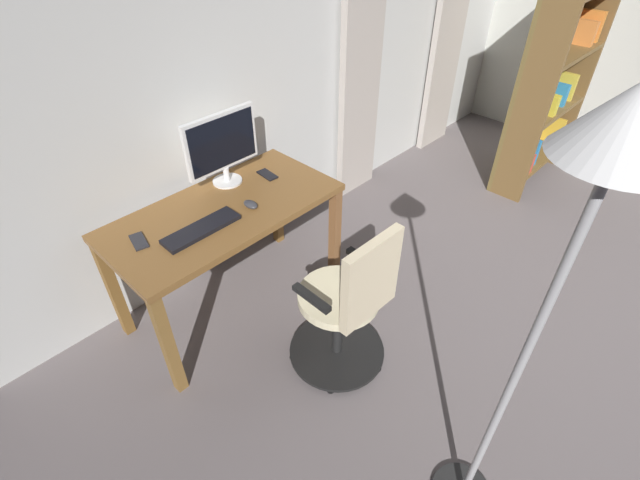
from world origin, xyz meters
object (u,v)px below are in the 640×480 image
object	(u,v)px
office_chair	(347,309)
bookshelf	(551,78)
computer_monitor	(222,145)
computer_keyboard	(201,229)
computer_mouse	(251,204)
floor_lamp	(588,215)
desk	(226,223)
cell_phone_by_monitor	(139,241)
cell_phone_face_up	(267,175)

from	to	relation	value
office_chair	bookshelf	distance (m)	2.81
computer_monitor	office_chair	bearing A→B (deg)	86.71
office_chair	computer_keyboard	world-z (taller)	office_chair
computer_mouse	office_chair	bearing A→B (deg)	91.21
computer_keyboard	bookshelf	xyz separation A→B (m)	(-3.11, 0.55, 0.15)
computer_keyboard	computer_mouse	xyz separation A→B (m)	(-0.32, 0.02, 0.01)
bookshelf	computer_monitor	bearing A→B (deg)	-17.47
computer_mouse	floor_lamp	xyz separation A→B (m)	(0.17, 1.62, 0.82)
computer_monitor	floor_lamp	distance (m)	2.04
computer_mouse	bookshelf	world-z (taller)	bookshelf
computer_monitor	floor_lamp	world-z (taller)	floor_lamp
desk	computer_monitor	xyz separation A→B (m)	(-0.19, -0.21, 0.35)
bookshelf	cell_phone_by_monitor	bearing A→B (deg)	-11.75
desk	floor_lamp	world-z (taller)	floor_lamp
computer_mouse	floor_lamp	distance (m)	1.83
computer_monitor	floor_lamp	bearing A→B (deg)	82.70
desk	bookshelf	world-z (taller)	bookshelf
computer_mouse	cell_phone_face_up	distance (m)	0.36
office_chair	bookshelf	xyz separation A→B (m)	(-2.77, -0.20, 0.47)
computer_keyboard	bookshelf	bearing A→B (deg)	169.99
cell_phone_face_up	floor_lamp	world-z (taller)	floor_lamp
bookshelf	office_chair	bearing A→B (deg)	4.14
cell_phone_by_monitor	bookshelf	size ratio (longest dim) A/B	0.08
office_chair	cell_phone_by_monitor	bearing A→B (deg)	125.71
computer_keyboard	office_chair	bearing A→B (deg)	114.40
floor_lamp	desk	bearing A→B (deg)	-91.92
computer_keyboard	computer_mouse	distance (m)	0.32
computer_mouse	cell_phone_face_up	xyz separation A→B (m)	(-0.30, -0.20, -0.01)
desk	computer_keyboard	xyz separation A→B (m)	(0.21, 0.09, 0.12)
office_chair	cell_phone_by_monitor	world-z (taller)	office_chair
desk	computer_keyboard	size ratio (longest dim) A/B	3.12
computer_monitor	floor_lamp	xyz separation A→B (m)	(0.25, 1.94, 0.59)
office_chair	computer_keyboard	size ratio (longest dim) A/B	2.27
computer_monitor	cell_phone_face_up	world-z (taller)	computer_monitor
cell_phone_face_up	cell_phone_by_monitor	world-z (taller)	same
computer_keyboard	floor_lamp	world-z (taller)	floor_lamp
office_chair	computer_monitor	xyz separation A→B (m)	(-0.06, -1.05, 0.56)
desk	office_chair	bearing A→B (deg)	98.85
office_chair	computer_keyboard	distance (m)	0.88
floor_lamp	cell_phone_by_monitor	bearing A→B (deg)	-76.47
desk	office_chair	distance (m)	0.87
desk	computer_monitor	distance (m)	0.46
cell_phone_by_monitor	computer_mouse	bearing A→B (deg)	177.16
office_chair	floor_lamp	xyz separation A→B (m)	(0.19, 0.89, 1.15)
desk	cell_phone_face_up	size ratio (longest dim) A/B	9.35
computer_keyboard	desk	bearing A→B (deg)	-156.98
cell_phone_by_monitor	computer_monitor	bearing A→B (deg)	-154.72
computer_monitor	computer_keyboard	world-z (taller)	computer_monitor
computer_keyboard	cell_phone_face_up	world-z (taller)	computer_keyboard
computer_monitor	cell_phone_face_up	bearing A→B (deg)	150.78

